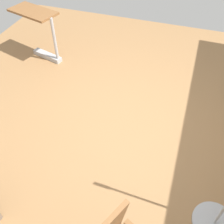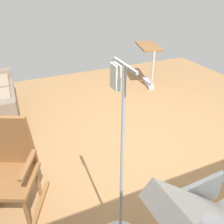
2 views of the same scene
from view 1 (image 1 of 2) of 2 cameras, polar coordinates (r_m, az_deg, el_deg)
The scene contains 3 objects.
ground_plane at distance 3.52m, azimuth 3.52°, elevation -3.64°, with size 6.45×6.45×0.00m, color #9E7247.
overbed_table at distance 4.75m, azimuth -15.59°, elevation 17.11°, with size 0.88×0.60×0.84m.
iv_pole at distance 2.79m, azimuth 22.73°, elevation -19.73°, with size 0.44×0.44×1.69m.
Camera 1 is at (-0.54, 2.27, 2.63)m, focal length 41.53 mm.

